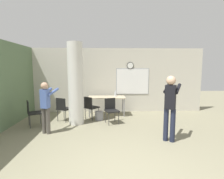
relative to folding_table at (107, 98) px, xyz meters
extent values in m
cube|color=beige|center=(0.26, 0.67, 0.69)|extent=(8.00, 0.12, 2.80)
cylinder|color=black|center=(1.04, 0.60, 1.34)|extent=(0.30, 0.03, 0.30)
cylinder|color=white|center=(1.04, 0.58, 1.34)|extent=(0.25, 0.01, 0.25)
cube|color=#99999E|center=(1.15, 0.61, 0.64)|extent=(1.46, 0.01, 1.16)
cube|color=white|center=(1.15, 0.60, 0.64)|extent=(1.40, 0.02, 1.10)
cylinder|color=silver|center=(-1.07, -1.08, 0.69)|extent=(0.51, 0.51, 2.80)
cube|color=tan|center=(0.00, 0.00, 0.04)|extent=(1.50, 0.73, 0.03)
cylinder|color=gray|center=(-0.69, -0.31, -0.34)|extent=(0.04, 0.04, 0.74)
cylinder|color=gray|center=(0.69, -0.31, -0.34)|extent=(0.04, 0.04, 0.74)
cylinder|color=gray|center=(-0.69, 0.31, -0.34)|extent=(0.04, 0.04, 0.74)
cylinder|color=gray|center=(0.69, 0.31, -0.34)|extent=(0.04, 0.04, 0.74)
cylinder|color=silver|center=(0.37, 0.16, 0.15)|extent=(0.07, 0.07, 0.18)
cylinder|color=silver|center=(0.37, 0.16, 0.28)|extent=(0.03, 0.03, 0.08)
cylinder|color=gray|center=(-0.28, -0.66, -0.55)|extent=(0.31, 0.31, 0.32)
cube|color=black|center=(0.18, -1.12, -0.26)|extent=(0.56, 0.56, 0.04)
cube|color=black|center=(0.12, -0.93, -0.04)|extent=(0.39, 0.15, 0.40)
cylinder|color=#333333|center=(0.07, -1.35, -0.50)|extent=(0.02, 0.02, 0.43)
cylinder|color=#333333|center=(0.41, -1.24, -0.50)|extent=(0.02, 0.02, 0.43)
cylinder|color=#333333|center=(-0.05, -1.01, -0.50)|extent=(0.02, 0.02, 0.43)
cylinder|color=#333333|center=(0.29, -0.89, -0.50)|extent=(0.02, 0.02, 0.43)
cube|color=black|center=(-2.39, -1.31, -0.26)|extent=(0.60, 0.60, 0.04)
cube|color=black|center=(-2.57, -1.41, -0.04)|extent=(0.22, 0.36, 0.40)
cylinder|color=#333333|center=(-2.15, -1.38, -0.50)|extent=(0.02, 0.02, 0.43)
cylinder|color=#333333|center=(-2.32, -1.06, -0.50)|extent=(0.02, 0.02, 0.43)
cylinder|color=#333333|center=(-2.47, -1.55, -0.50)|extent=(0.02, 0.02, 0.43)
cylinder|color=#333333|center=(-2.64, -1.24, -0.50)|extent=(0.02, 0.02, 0.43)
cube|color=black|center=(-0.57, -0.53, -0.26)|extent=(0.62, 0.62, 0.04)
cube|color=black|center=(-0.69, -0.69, -0.04)|extent=(0.33, 0.27, 0.40)
cylinder|color=#333333|center=(-0.31, -0.50, -0.50)|extent=(0.02, 0.02, 0.43)
cylinder|color=#333333|center=(-0.59, -0.28, -0.50)|extent=(0.02, 0.02, 0.43)
cylinder|color=#333333|center=(-0.54, -0.79, -0.50)|extent=(0.02, 0.02, 0.43)
cylinder|color=#333333|center=(-0.82, -0.56, -0.50)|extent=(0.02, 0.02, 0.43)
cube|color=black|center=(-1.56, -0.71, -0.26)|extent=(0.59, 0.59, 0.04)
cube|color=black|center=(-1.64, -0.90, -0.04)|extent=(0.37, 0.20, 0.40)
cylinder|color=#333333|center=(-1.32, -0.62, -0.50)|extent=(0.02, 0.02, 0.43)
cylinder|color=#333333|center=(-1.64, -0.47, -0.50)|extent=(0.02, 0.02, 0.43)
cylinder|color=#333333|center=(-1.47, -0.95, -0.50)|extent=(0.02, 0.02, 0.43)
cylinder|color=#333333|center=(-1.79, -0.80, -0.50)|extent=(0.02, 0.02, 0.43)
cylinder|color=#1E2338|center=(1.71, -2.72, -0.27)|extent=(0.13, 0.13, 0.88)
cylinder|color=#1E2338|center=(1.56, -2.63, -0.27)|extent=(0.13, 0.13, 0.88)
cube|color=black|center=(1.64, -2.68, 0.48)|extent=(0.32, 0.30, 0.62)
sphere|color=#D8AD8C|center=(1.64, -2.68, 0.90)|extent=(0.24, 0.24, 0.24)
cylinder|color=black|center=(1.88, -2.54, 0.68)|extent=(0.36, 0.52, 0.25)
cylinder|color=black|center=(1.64, -2.39, 0.68)|extent=(0.36, 0.52, 0.25)
cube|color=white|center=(1.77, -2.18, 0.68)|extent=(0.10, 0.13, 0.04)
cylinder|color=#514C47|center=(-1.73, -2.04, -0.33)|extent=(0.11, 0.11, 0.77)
cylinder|color=#514C47|center=(-1.87, -1.98, -0.33)|extent=(0.11, 0.11, 0.77)
cube|color=#4C66AD|center=(-1.80, -2.01, 0.33)|extent=(0.27, 0.24, 0.55)
sphere|color=tan|center=(-1.80, -2.01, 0.71)|extent=(0.21, 0.21, 0.21)
cylinder|color=#4C66AD|center=(-1.61, -1.85, 0.51)|extent=(0.24, 0.48, 0.22)
cylinder|color=#4C66AD|center=(-1.84, -1.76, 0.51)|extent=(0.24, 0.48, 0.22)
camera|label=1|loc=(-0.03, -7.07, 1.20)|focal=28.00mm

